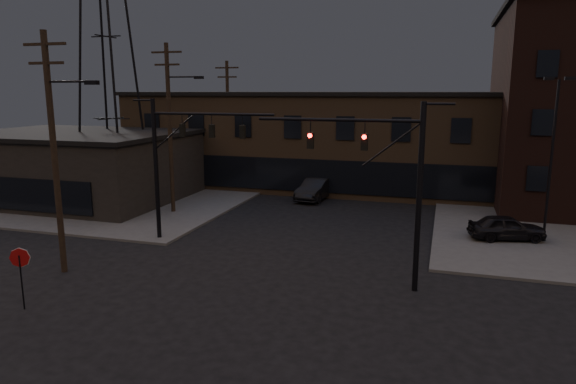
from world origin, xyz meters
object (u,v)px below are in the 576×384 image
object	(u,v)px
traffic_signal_near	(392,176)
traffic_signal_far	(176,154)
stop_sign	(20,264)
car_crossing	(316,189)
parked_car_lot_a	(507,227)

from	to	relation	value
traffic_signal_near	traffic_signal_far	world-z (taller)	same
traffic_signal_far	stop_sign	xyz separation A→B (m)	(-1.28, -9.99, -3.17)
stop_sign	car_crossing	bearing A→B (deg)	75.94
traffic_signal_far	car_crossing	world-z (taller)	traffic_signal_far
traffic_signal_near	parked_car_lot_a	xyz separation A→B (m)	(5.62, 8.89, -4.08)
traffic_signal_near	traffic_signal_far	size ratio (longest dim) A/B	1.00
stop_sign	parked_car_lot_a	size ratio (longest dim) A/B	0.60
stop_sign	car_crossing	world-z (taller)	stop_sign
parked_car_lot_a	car_crossing	distance (m)	15.39
traffic_signal_near	traffic_signal_far	xyz separation A→B (m)	(-12.07, 3.50, 0.08)
stop_sign	parked_car_lot_a	bearing A→B (deg)	39.02
traffic_signal_far	stop_sign	size ratio (longest dim) A/B	3.23
traffic_signal_far	parked_car_lot_a	distance (m)	18.96
traffic_signal_near	car_crossing	bearing A→B (deg)	113.80
traffic_signal_far	car_crossing	xyz separation A→B (m)	(4.59, 13.47, -4.19)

